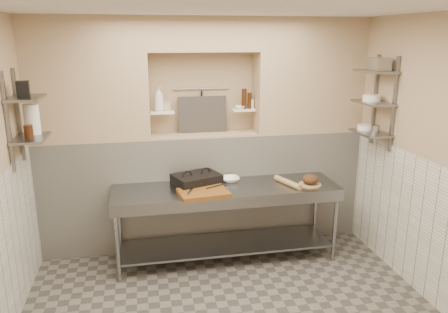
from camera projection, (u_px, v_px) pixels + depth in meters
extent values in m
cube|color=tan|center=(447.00, 166.00, 4.11)|extent=(0.10, 3.90, 2.80)
cube|color=tan|center=(201.00, 131.00, 5.62)|extent=(4.00, 0.10, 2.80)
cube|color=silver|center=(205.00, 189.00, 5.57)|extent=(4.00, 0.40, 1.40)
cube|color=tan|center=(204.00, 134.00, 5.38)|extent=(1.30, 0.40, 0.02)
cube|color=tan|center=(88.00, 80.00, 4.95)|extent=(1.35, 0.40, 1.40)
cube|color=tan|center=(308.00, 76.00, 5.44)|extent=(1.35, 0.40, 1.40)
cube|color=tan|center=(203.00, 34.00, 5.06)|extent=(1.30, 0.40, 0.40)
cube|color=silver|center=(432.00, 234.00, 4.28)|extent=(0.02, 3.90, 1.40)
cube|color=white|center=(162.00, 112.00, 5.21)|extent=(0.28, 0.16, 0.02)
cube|color=white|center=(244.00, 110.00, 5.39)|extent=(0.28, 0.16, 0.02)
cylinder|color=gray|center=(201.00, 89.00, 5.40)|extent=(0.70, 0.02, 0.02)
cylinder|color=black|center=(202.00, 103.00, 5.42)|extent=(0.02, 0.02, 0.30)
cube|color=#383330|center=(202.00, 114.00, 5.41)|extent=(0.60, 0.08, 0.45)
cube|color=slate|center=(19.00, 115.00, 4.43)|extent=(0.03, 0.03, 0.95)
cube|color=slate|center=(8.00, 123.00, 4.06)|extent=(0.03, 0.03, 0.95)
cube|color=slate|center=(31.00, 138.00, 4.32)|extent=(0.30, 0.50, 0.02)
cube|color=slate|center=(26.00, 98.00, 4.22)|extent=(0.30, 0.50, 0.03)
cube|color=slate|center=(375.00, 100.00, 5.16)|extent=(0.03, 0.03, 1.05)
cube|color=slate|center=(394.00, 105.00, 4.78)|extent=(0.03, 0.03, 1.05)
cube|color=slate|center=(370.00, 133.00, 5.03)|extent=(0.30, 0.50, 0.02)
cube|color=slate|center=(373.00, 103.00, 4.94)|extent=(0.30, 0.50, 0.02)
cube|color=slate|center=(376.00, 71.00, 4.85)|extent=(0.30, 0.50, 0.03)
cube|color=gray|center=(226.00, 189.00, 5.03)|extent=(2.60, 0.70, 0.04)
cube|color=gray|center=(226.00, 244.00, 5.22)|extent=(2.45, 0.60, 0.03)
cube|color=gray|center=(232.00, 204.00, 4.73)|extent=(2.60, 0.02, 0.12)
cylinder|color=gray|center=(118.00, 245.00, 4.64)|extent=(0.04, 0.04, 0.86)
cylinder|color=gray|center=(119.00, 223.00, 5.19)|extent=(0.04, 0.04, 0.86)
cylinder|color=gray|center=(335.00, 226.00, 5.11)|extent=(0.04, 0.04, 0.86)
cylinder|color=gray|center=(315.00, 208.00, 5.65)|extent=(0.04, 0.04, 0.86)
cube|color=black|center=(197.00, 182.00, 5.05)|extent=(0.61, 0.52, 0.09)
cube|color=black|center=(197.00, 176.00, 5.03)|extent=(0.61, 0.52, 0.05)
cube|color=brown|center=(203.00, 193.00, 4.76)|extent=(0.57, 0.43, 0.05)
cube|color=gray|center=(216.00, 186.00, 4.90)|extent=(0.26, 0.15, 0.01)
cylinder|color=gray|center=(191.00, 190.00, 4.75)|extent=(0.12, 0.24, 0.02)
imported|color=white|center=(230.00, 179.00, 5.21)|extent=(0.23, 0.23, 0.06)
cylinder|color=tan|center=(288.00, 182.00, 5.09)|extent=(0.21, 0.42, 0.07)
cylinder|color=tan|center=(310.00, 184.00, 5.09)|extent=(0.26, 0.26, 0.02)
ellipsoid|color=#4C2D19|center=(310.00, 179.00, 5.07)|extent=(0.19, 0.19, 0.11)
imported|color=white|center=(159.00, 99.00, 5.16)|extent=(0.15, 0.15, 0.30)
cube|color=tan|center=(167.00, 106.00, 5.24)|extent=(0.08, 0.08, 0.11)
imported|color=white|center=(240.00, 107.00, 5.37)|extent=(0.17, 0.17, 0.04)
cylinder|color=black|center=(249.00, 101.00, 5.38)|extent=(0.05, 0.05, 0.20)
cylinder|color=black|center=(244.00, 99.00, 5.36)|extent=(0.06, 0.06, 0.25)
cylinder|color=white|center=(251.00, 104.00, 5.41)|extent=(0.06, 0.06, 0.11)
cylinder|color=white|center=(32.00, 119.00, 4.42)|extent=(0.15, 0.15, 0.30)
cylinder|color=black|center=(29.00, 132.00, 4.25)|extent=(0.09, 0.09, 0.13)
cube|color=black|center=(23.00, 89.00, 4.13)|extent=(0.13, 0.13, 0.16)
cylinder|color=white|center=(366.00, 127.00, 5.14)|extent=(0.19, 0.19, 0.06)
cylinder|color=gray|center=(375.00, 129.00, 4.93)|extent=(0.10, 0.10, 0.10)
cylinder|color=white|center=(372.00, 98.00, 4.97)|extent=(0.20, 0.20, 0.07)
cube|color=gray|center=(379.00, 64.00, 4.78)|extent=(0.19, 0.23, 0.14)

